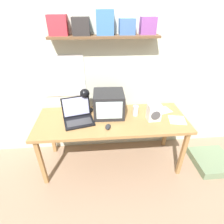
% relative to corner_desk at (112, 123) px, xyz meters
% --- Properties ---
extents(ground_plane, '(12.00, 12.00, 0.00)m').
position_rel_corner_desk_xyz_m(ground_plane, '(0.00, 0.00, -0.66)').
color(ground_plane, '#987A62').
extents(back_wall, '(5.60, 0.24, 2.60)m').
position_rel_corner_desk_xyz_m(back_wall, '(-0.01, 0.41, 0.65)').
color(back_wall, beige).
rests_on(back_wall, ground_plane).
extents(corner_desk, '(1.82, 0.68, 0.72)m').
position_rel_corner_desk_xyz_m(corner_desk, '(0.00, 0.00, 0.00)').
color(corner_desk, '#A27543').
rests_on(corner_desk, ground_plane).
extents(crt_monitor, '(0.37, 0.36, 0.30)m').
position_rel_corner_desk_xyz_m(crt_monitor, '(-0.03, 0.11, 0.21)').
color(crt_monitor, '#232326').
rests_on(crt_monitor, corner_desk).
extents(laptop, '(0.40, 0.36, 0.26)m').
position_rel_corner_desk_xyz_m(laptop, '(-0.41, 0.02, 0.13)').
color(laptop, black).
rests_on(laptop, corner_desk).
extents(desk_lamp, '(0.14, 0.19, 0.34)m').
position_rel_corner_desk_xyz_m(desk_lamp, '(-0.31, 0.17, 0.30)').
color(desk_lamp, black).
rests_on(desk_lamp, corner_desk).
extents(juice_glass, '(0.07, 0.07, 0.13)m').
position_rel_corner_desk_xyz_m(juice_glass, '(0.30, 0.06, 0.12)').
color(juice_glass, white).
rests_on(juice_glass, corner_desk).
extents(space_heater, '(0.16, 0.14, 0.20)m').
position_rel_corner_desk_xyz_m(space_heater, '(0.49, -0.05, 0.16)').
color(space_heater, white).
rests_on(space_heater, corner_desk).
extents(computer_mouse, '(0.08, 0.12, 0.03)m').
position_rel_corner_desk_xyz_m(computer_mouse, '(-0.06, -0.18, 0.07)').
color(computer_mouse, '#232326').
rests_on(computer_mouse, corner_desk).
extents(printed_handout, '(0.22, 0.22, 0.00)m').
position_rel_corner_desk_xyz_m(printed_handout, '(0.78, -0.09, 0.06)').
color(printed_handout, white).
rests_on(printed_handout, corner_desk).
extents(open_notebook, '(0.30, 0.23, 0.00)m').
position_rel_corner_desk_xyz_m(open_notebook, '(0.65, 0.14, 0.06)').
color(open_notebook, white).
rests_on(open_notebook, corner_desk).
extents(floor_cushion, '(0.50, 0.50, 0.11)m').
position_rel_corner_desk_xyz_m(floor_cushion, '(1.38, -0.17, -0.61)').
color(floor_cushion, gray).
rests_on(floor_cushion, ground_plane).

